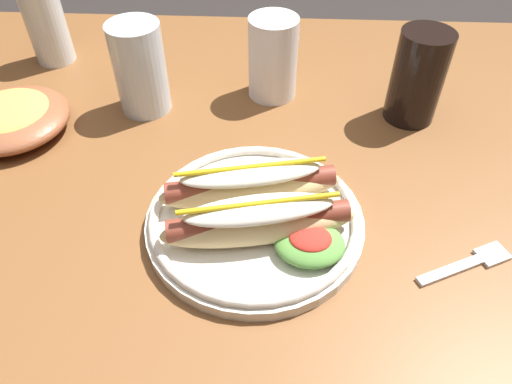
% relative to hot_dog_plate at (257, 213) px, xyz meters
% --- Properties ---
extents(dining_table, '(1.25, 0.99, 0.74)m').
position_rel_hot_dog_plate_xyz_m(dining_table, '(-0.02, 0.08, -0.12)').
color(dining_table, brown).
rests_on(dining_table, ground_plane).
extents(hot_dog_plate, '(0.26, 0.26, 0.08)m').
position_rel_hot_dog_plate_xyz_m(hot_dog_plate, '(0.00, 0.00, 0.00)').
color(hot_dog_plate, silver).
rests_on(hot_dog_plate, dining_table).
extents(fork, '(0.12, 0.07, 0.00)m').
position_rel_hot_dog_plate_xyz_m(fork, '(0.25, -0.04, -0.02)').
color(fork, silver).
rests_on(fork, dining_table).
extents(soda_cup, '(0.08, 0.08, 0.14)m').
position_rel_hot_dog_plate_xyz_m(soda_cup, '(0.23, 0.24, 0.04)').
color(soda_cup, black).
rests_on(soda_cup, dining_table).
extents(water_cup, '(0.08, 0.08, 0.14)m').
position_rel_hot_dog_plate_xyz_m(water_cup, '(-0.19, 0.25, 0.04)').
color(water_cup, silver).
rests_on(water_cup, dining_table).
extents(extra_cup, '(0.08, 0.08, 0.13)m').
position_rel_hot_dog_plate_xyz_m(extra_cup, '(0.01, 0.30, 0.04)').
color(extra_cup, white).
rests_on(extra_cup, dining_table).
extents(glass_bottle, '(0.07, 0.07, 0.23)m').
position_rel_hot_dog_plate_xyz_m(glass_bottle, '(-0.38, 0.39, 0.06)').
color(glass_bottle, silver).
rests_on(glass_bottle, dining_table).
extents(side_bowl, '(0.17, 0.17, 0.05)m').
position_rel_hot_dog_plate_xyz_m(side_bowl, '(-0.37, 0.18, -0.00)').
color(side_bowl, brown).
rests_on(side_bowl, dining_table).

